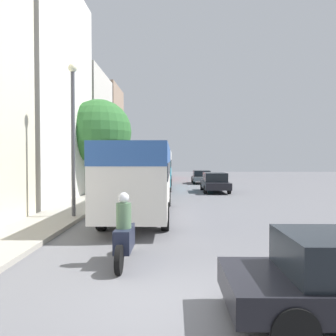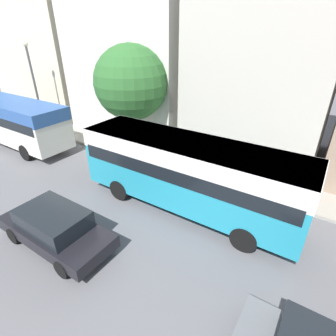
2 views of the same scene
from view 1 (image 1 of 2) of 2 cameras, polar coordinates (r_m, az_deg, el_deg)
ground_plane at (r=6.27m, az=2.84°, el=-22.16°), size 120.00×120.00×0.00m
building_midblock at (r=21.83m, az=-24.39°, el=12.17°), size 6.24×9.44×13.19m
building_far_terrace at (r=30.17m, az=-17.36°, el=6.20°), size 6.81×7.60×10.01m
building_end_row at (r=37.53m, az=-13.66°, el=5.67°), size 6.81×6.81×10.50m
bus_lead at (r=14.53m, az=-4.65°, el=-0.52°), size 2.53×9.54×3.08m
bus_following at (r=28.12m, az=-2.00°, el=0.61°), size 2.57×9.70×3.19m
bus_third_in_line at (r=42.43m, az=-1.47°, el=0.73°), size 2.61×10.85×2.94m
motorcycle_behind_lead at (r=8.14m, az=-7.64°, el=-11.51°), size 0.38×2.24×1.73m
car_far_curb at (r=34.13m, az=5.85°, el=-1.49°), size 1.95×3.98×1.36m
car_distant at (r=25.41m, az=8.15°, el=-2.41°), size 1.94×4.59×1.49m
pedestrian_near_curb at (r=45.69m, az=-5.59°, el=-0.27°), size 0.40×0.40×1.82m
pedestrian_walking_away at (r=37.96m, az=-7.25°, el=-0.82°), size 0.39×0.39×1.61m
street_tree at (r=22.75m, az=-11.88°, el=6.14°), size 4.37×4.37×6.40m
lamp_post at (r=14.20m, az=-16.21°, el=6.95°), size 0.36×0.36×6.31m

